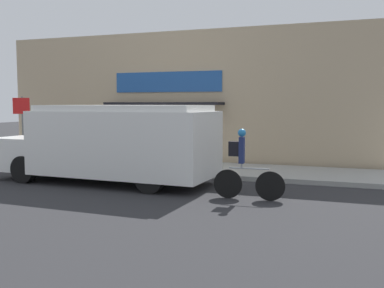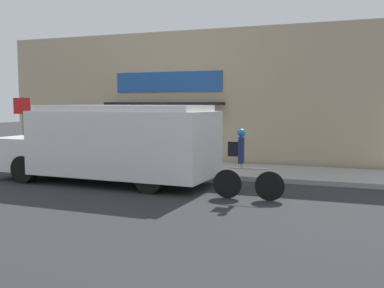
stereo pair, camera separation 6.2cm
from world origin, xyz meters
name	(u,v)px [view 1 (the left image)]	position (x,y,z in m)	size (l,w,h in m)	color
ground_plane	(142,175)	(0.00, 0.00, 0.00)	(70.00, 70.00, 0.00)	#2B2B2D
sidewalk	(160,167)	(0.00, 1.48, 0.07)	(28.00, 2.96, 0.15)	#999993
storefront	(177,98)	(-0.02, 3.20, 2.57)	(15.39, 1.10, 5.15)	tan
school_bus	(112,143)	(-0.15, -1.61, 1.20)	(6.85, 2.93, 2.30)	white
cyclist	(244,167)	(4.06, -2.52, 0.80)	(1.76, 0.21, 1.73)	black
stop_sign_post	(22,118)	(-5.26, 0.54, 1.80)	(0.45, 0.45, 2.47)	slate
trash_bin	(104,149)	(-2.24, 1.37, 0.64)	(0.49, 0.49, 0.99)	slate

